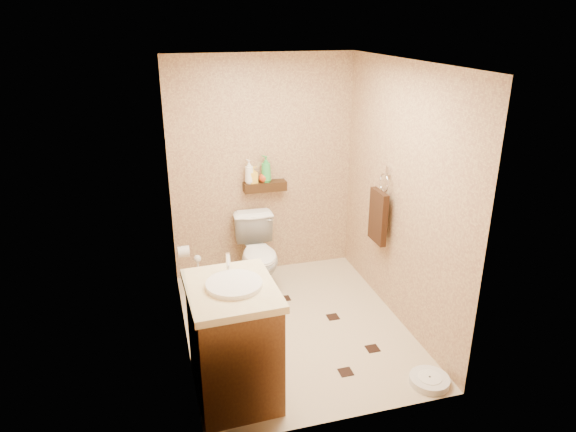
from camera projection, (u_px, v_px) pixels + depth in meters
name	position (u px, v px, depth m)	size (l,w,h in m)	color
ground	(295.00, 326.00, 4.85)	(2.50, 2.50, 0.00)	#C6B191
wall_back	(263.00, 168.00, 5.53)	(2.00, 0.04, 2.40)	tan
wall_front	(350.00, 272.00, 3.29)	(2.00, 0.04, 2.40)	tan
wall_left	(177.00, 219.00, 4.16)	(0.04, 2.50, 2.40)	tan
wall_right	(401.00, 197.00, 4.66)	(0.04, 2.50, 2.40)	tan
ceiling	(296.00, 62.00, 3.97)	(2.00, 2.50, 0.02)	silver
wall_shelf	(265.00, 186.00, 5.53)	(0.46, 0.14, 0.10)	#341E0E
floor_accents	(303.00, 328.00, 4.81)	(1.17, 1.40, 0.01)	black
toilet	(259.00, 255.00, 5.42)	(0.43, 0.75, 0.76)	white
vanity	(234.00, 340.00, 3.82)	(0.66, 0.79, 1.08)	brown
bathroom_scale	(429.00, 380.00, 4.08)	(0.37, 0.37, 0.06)	silver
toilet_brush	(199.00, 281.00, 5.32)	(0.11, 0.11, 0.46)	#196562
towel_ring	(379.00, 214.00, 4.96)	(0.12, 0.30, 0.76)	silver
toilet_paper	(183.00, 251.00, 4.98)	(0.12, 0.11, 0.12)	silver
bottle_a	(249.00, 172.00, 5.42)	(0.10, 0.10, 0.26)	white
bottle_b	(253.00, 175.00, 5.44)	(0.08, 0.08, 0.18)	yellow
bottle_c	(264.00, 176.00, 5.48)	(0.11, 0.11, 0.14)	#BD4116
bottle_d	(266.00, 169.00, 5.46)	(0.11, 0.11, 0.29)	green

